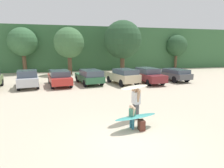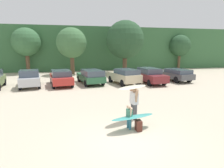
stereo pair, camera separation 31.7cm
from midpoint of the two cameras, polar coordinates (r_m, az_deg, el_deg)
The scene contains 17 objects.
ground_plane at distance 7.45m, azimuth 4.53°, elevation -17.07°, with size 120.00×120.00×0.00m, color beige.
hillside_ridge at distance 35.74m, azimuth -10.50°, elevation 10.54°, with size 108.00×12.00×6.91m, color #38663D.
tree_center_right at distance 29.43m, azimuth -25.92°, elevation 11.45°, with size 3.95×3.95×6.39m.
tree_right at distance 26.38m, azimuth -13.36°, elevation 12.09°, with size 4.09×4.09×6.30m.
tree_far_right at distance 26.91m, azimuth 2.92°, elevation 13.34°, with size 5.29×5.29×7.37m.
tree_center_left at distance 34.45m, azimuth 18.88°, elevation 11.00°, with size 3.57×3.57×5.78m.
parked_car_silver at distance 18.64m, azimuth -24.78°, elevation 1.50°, with size 2.33×4.16×1.59m.
parked_car_red at distance 18.45m, azimuth -16.24°, elevation 1.93°, with size 2.47×4.61×1.48m.
parked_car_forest_green at distance 18.64m, azimuth -7.37°, elevation 2.37°, with size 2.61×4.61×1.46m.
parked_car_champagne at distance 18.50m, azimuth 2.91°, elevation 2.53°, with size 2.70×4.26×1.54m.
parked_car_maroon at distance 19.51m, azimuth 10.37°, elevation 2.73°, with size 2.11×4.83×1.55m.
parked_car_dark_gray at distance 21.66m, azimuth 17.53°, elevation 3.01°, with size 2.43×4.97×1.33m.
person_adult at distance 9.36m, azimuth 6.37°, elevation -5.19°, with size 0.36×0.79×1.62m.
person_child at distance 8.30m, azimuth 5.08°, elevation -9.57°, with size 0.24×0.47×1.06m.
surfboard_cream at distance 9.04m, azimuth 5.97°, elevation -0.94°, with size 1.80×1.18×0.12m.
surfboard_teal at distance 8.26m, azimuth 6.24°, elevation -9.95°, with size 2.13×1.03×0.15m.
backpack_dropped at distance 8.32m, azimuth 7.88°, elevation -12.35°, with size 0.24×0.34×0.45m.
Camera 1 is at (-2.26, -6.21, 3.47)m, focal length 29.89 mm.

